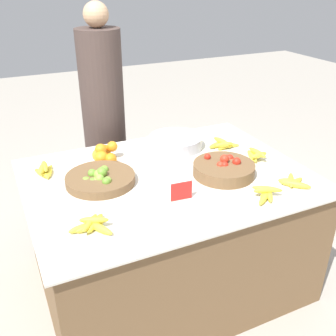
{
  "coord_description": "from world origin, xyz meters",
  "views": [
    {
      "loc": [
        -0.82,
        -1.74,
        1.76
      ],
      "look_at": [
        0.0,
        0.0,
        0.79
      ],
      "focal_mm": 42.0,
      "sensor_mm": 36.0,
      "label": 1
    }
  ],
  "objects": [
    {
      "name": "vendor_person",
      "position": [
        -0.09,
        0.9,
        0.74
      ],
      "size": [
        0.3,
        0.3,
        1.59
      ],
      "color": "#473833",
      "rests_on": "ground_plane"
    },
    {
      "name": "orange_pile",
      "position": [
        -0.27,
        0.33,
        0.78
      ],
      "size": [
        0.16,
        0.19,
        0.12
      ],
      "color": "orange",
      "rests_on": "market_table"
    },
    {
      "name": "banana_bunch_middle_left",
      "position": [
        -0.61,
        0.31,
        0.77
      ],
      "size": [
        0.12,
        0.16,
        0.06
      ],
      "color": "yellow",
      "rests_on": "market_table"
    },
    {
      "name": "price_sign",
      "position": [
        -0.05,
        -0.25,
        0.79
      ],
      "size": [
        0.11,
        0.02,
        0.1
      ],
      "rotation": [
        0.0,
        0.0,
        -0.09
      ],
      "color": "red",
      "rests_on": "market_table"
    },
    {
      "name": "tomato_basket",
      "position": [
        0.29,
        -0.12,
        0.77
      ],
      "size": [
        0.34,
        0.34,
        0.11
      ],
      "color": "brown",
      "rests_on": "market_table"
    },
    {
      "name": "lime_bowl",
      "position": [
        -0.36,
        0.08,
        0.76
      ],
      "size": [
        0.37,
        0.37,
        0.09
      ],
      "color": "brown",
      "rests_on": "market_table"
    },
    {
      "name": "banana_bunch_front_left",
      "position": [
        0.56,
        -0.37,
        0.75
      ],
      "size": [
        0.15,
        0.19,
        0.03
      ],
      "color": "yellow",
      "rests_on": "market_table"
    },
    {
      "name": "metal_bowl",
      "position": [
        0.21,
        0.34,
        0.78
      ],
      "size": [
        0.34,
        0.34,
        0.08
      ],
      "color": "#B7B7BF",
      "rests_on": "market_table"
    },
    {
      "name": "banana_bunch_middle_right",
      "position": [
        0.35,
        -0.42,
        0.76
      ],
      "size": [
        0.18,
        0.15,
        0.05
      ],
      "color": "yellow",
      "rests_on": "market_table"
    },
    {
      "name": "banana_bunch_front_right",
      "position": [
        0.57,
        -0.03,
        0.77
      ],
      "size": [
        0.12,
        0.18,
        0.06
      ],
      "color": "yellow",
      "rests_on": "market_table"
    },
    {
      "name": "banana_bunch_back_center",
      "position": [
        0.48,
        0.2,
        0.76
      ],
      "size": [
        0.21,
        0.14,
        0.06
      ],
      "color": "yellow",
      "rests_on": "market_table"
    },
    {
      "name": "ground_plane",
      "position": [
        0.0,
        0.0,
        0.0
      ],
      "size": [
        12.0,
        12.0,
        0.0
      ],
      "primitive_type": "plane",
      "color": "#ADA599"
    },
    {
      "name": "banana_bunch_front_center",
      "position": [
        -0.51,
        -0.31,
        0.76
      ],
      "size": [
        0.19,
        0.19,
        0.06
      ],
      "color": "yellow",
      "rests_on": "market_table"
    },
    {
      "name": "market_table",
      "position": [
        0.0,
        0.0,
        0.37
      ],
      "size": [
        1.53,
        1.16,
        0.74
      ],
      "color": "brown",
      "rests_on": "ground_plane"
    }
  ]
}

